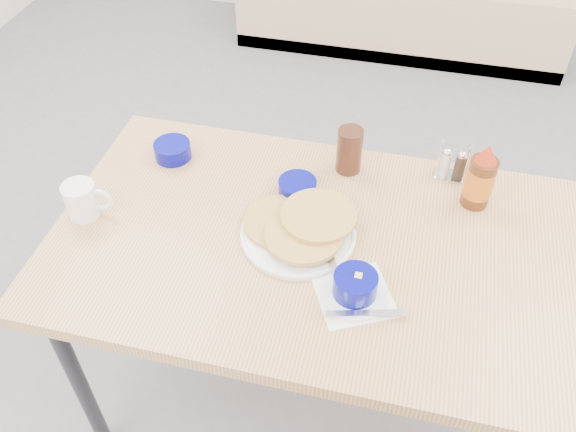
% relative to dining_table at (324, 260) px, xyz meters
% --- Properties ---
extents(dining_table, '(1.40, 0.80, 0.76)m').
position_rel_dining_table_xyz_m(dining_table, '(0.00, 0.00, 0.00)').
color(dining_table, tan).
rests_on(dining_table, ground).
extents(pancake_plate, '(0.29, 0.29, 0.05)m').
position_rel_dining_table_xyz_m(pancake_plate, '(-0.07, 0.01, 0.08)').
color(pancake_plate, white).
rests_on(pancake_plate, dining_table).
extents(coffee_mug, '(0.12, 0.09, 0.10)m').
position_rel_dining_table_xyz_m(coffee_mug, '(-0.64, -0.04, 0.11)').
color(coffee_mug, white).
rests_on(coffee_mug, dining_table).
extents(grits_setting, '(0.24, 0.23, 0.07)m').
position_rel_dining_table_xyz_m(grits_setting, '(0.10, -0.15, 0.09)').
color(grits_setting, white).
rests_on(grits_setting, dining_table).
extents(creamer_bowl, '(0.11, 0.11, 0.05)m').
position_rel_dining_table_xyz_m(creamer_bowl, '(-0.50, 0.24, 0.09)').
color(creamer_bowl, '#050673').
rests_on(creamer_bowl, dining_table).
extents(butter_bowl, '(0.10, 0.10, 0.05)m').
position_rel_dining_table_xyz_m(butter_bowl, '(-0.11, 0.16, 0.09)').
color(butter_bowl, '#050673').
rests_on(butter_bowl, dining_table).
extents(amber_tumbler, '(0.08, 0.08, 0.13)m').
position_rel_dining_table_xyz_m(amber_tumbler, '(0.01, 0.30, 0.13)').
color(amber_tumbler, '#381C11').
rests_on(amber_tumbler, dining_table).
extents(condiment_caddy, '(0.09, 0.06, 0.11)m').
position_rel_dining_table_xyz_m(condiment_caddy, '(0.29, 0.34, 0.10)').
color(condiment_caddy, silver).
rests_on(condiment_caddy, dining_table).
extents(syrup_bottle, '(0.07, 0.07, 0.19)m').
position_rel_dining_table_xyz_m(syrup_bottle, '(0.36, 0.24, 0.15)').
color(syrup_bottle, '#47230F').
rests_on(syrup_bottle, dining_table).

